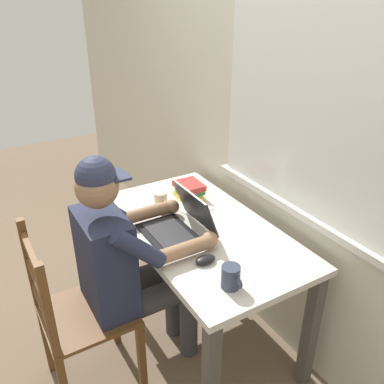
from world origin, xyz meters
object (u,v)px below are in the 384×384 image
Objects in this scene: desk at (200,245)px; seated_person at (127,260)px; wooden_chair at (76,316)px; computer_mouse at (205,260)px; laptop at (180,223)px; coffee_mug_dark at (231,277)px; book_stack_main at (189,190)px; coffee_mug_white at (161,201)px.

seated_person is at bearing -90.20° from desk.
computer_mouse is (0.28, 0.56, 0.30)m from wooden_chair.
laptop is 2.78× the size of coffee_mug_dark.
laptop reaches higher than coffee_mug_dark.
seated_person is (-0.00, -0.42, 0.06)m from desk.
book_stack_main is (-0.32, 0.54, 0.10)m from seated_person.
desk is at bearing 17.59° from coffee_mug_white.
desk is 0.72m from wooden_chair.
computer_mouse is (0.28, -0.14, 0.13)m from desk.
seated_person is 12.63× the size of computer_mouse.
wooden_chair is 0.75m from coffee_mug_white.
coffee_mug_white and coffee_mug_dark have the same top height.
laptop is at bearing 91.87° from seated_person.
book_stack_main reaches higher than desk.
computer_mouse is (0.28, 0.27, 0.07)m from seated_person.
seated_person reaches higher than wooden_chair.
desk is 0.98× the size of seated_person.
coffee_mug_dark is at bearing 49.73° from wooden_chair.
wooden_chair is at bearing -90.12° from desk.
desk is at bearing 89.80° from seated_person.
seated_person is at bearing 90.00° from wooden_chair.
coffee_mug_white is 0.94× the size of coffee_mug_dark.
coffee_mug_white is 0.75m from coffee_mug_dark.
seated_person reaches higher than coffee_mug_white.
laptop is at bearing -6.10° from coffee_mug_white.
book_stack_main is (-0.60, 0.26, 0.03)m from computer_mouse.
coffee_mug_white is (-0.28, -0.09, 0.17)m from desk.
laptop is (-0.01, 0.30, 0.11)m from seated_person.
seated_person is at bearing -59.15° from book_stack_main.
wooden_chair is 8.64× the size of coffee_mug_white.
computer_mouse is at bearing -5.50° from coffee_mug_white.
laptop is at bearing 90.97° from wooden_chair.
seated_person is 0.44m from coffee_mug_white.
coffee_mug_white is at bearing 176.07° from coffee_mug_dark.
desk is 0.34m from coffee_mug_white.
book_stack_main is at bearing 142.56° from laptop.
seated_person is 0.36m from wooden_chair.
wooden_chair is 0.69m from computer_mouse.
seated_person is 0.32m from laptop.
coffee_mug_white is at bearing -162.41° from desk.
desk is 11.20× the size of coffee_mug_white.
desk is 6.38× the size of book_stack_main.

